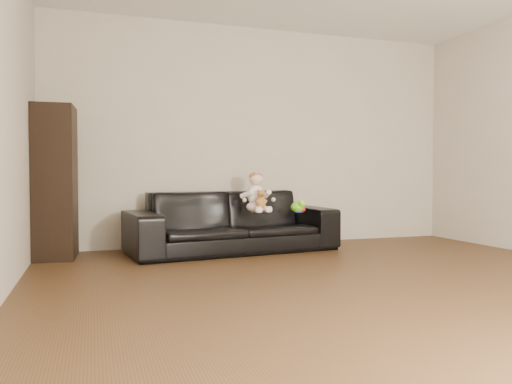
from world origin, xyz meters
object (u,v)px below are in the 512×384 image
object	(u,v)px
sofa	(233,221)
teddy_bear	(261,199)
toy_green	(297,207)
toy_blue_disc	(299,212)
baby	(256,195)
toy_rattle	(302,209)
cabinet	(55,182)

from	to	relation	value
sofa	teddy_bear	size ratio (longest dim) A/B	11.36
toy_green	toy_blue_disc	size ratio (longest dim) A/B	1.72
sofa	teddy_bear	xyz separation A→B (m)	(0.24, -0.25, 0.25)
baby	toy_green	size ratio (longest dim) A/B	2.66
sofa	toy_blue_disc	bearing A→B (deg)	-27.18
baby	toy_green	distance (m)	0.46
teddy_bear	toy_green	distance (m)	0.42
baby	toy_blue_disc	distance (m)	0.50
baby	toy_rattle	bearing A→B (deg)	-34.59
toy_rattle	toy_blue_disc	world-z (taller)	toy_rattle
teddy_bear	toy_blue_disc	xyz separation A→B (m)	(0.43, 0.01, -0.14)
cabinet	teddy_bear	world-z (taller)	cabinet
teddy_bear	toy_rattle	distance (m)	0.48
cabinet	baby	distance (m)	2.06
toy_green	toy_rattle	xyz separation A→B (m)	(0.05, -0.02, -0.02)
teddy_bear	toy_rattle	bearing A→B (deg)	-6.64
cabinet	sofa	bearing A→B (deg)	0.80
toy_rattle	toy_blue_disc	distance (m)	0.05
toy_rattle	toy_blue_disc	bearing A→B (deg)	144.06
teddy_bear	toy_green	xyz separation A→B (m)	(0.41, -0.00, -0.09)
toy_green	toy_blue_disc	xyz separation A→B (m)	(0.02, 0.01, -0.05)
baby	teddy_bear	xyz separation A→B (m)	(0.01, -0.13, -0.04)
toy_green	baby	bearing A→B (deg)	162.37
sofa	cabinet	xyz separation A→B (m)	(-1.81, 0.10, 0.43)
cabinet	teddy_bear	bearing A→B (deg)	-5.80
teddy_bear	cabinet	bearing A→B (deg)	165.85
cabinet	toy_blue_disc	xyz separation A→B (m)	(2.48, -0.35, -0.32)
toy_blue_disc	cabinet	bearing A→B (deg)	172.07
toy_green	cabinet	bearing A→B (deg)	171.81
toy_blue_disc	teddy_bear	bearing A→B (deg)	-179.07
sofa	cabinet	size ratio (longest dim) A/B	1.47
teddy_bear	toy_green	world-z (taller)	teddy_bear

